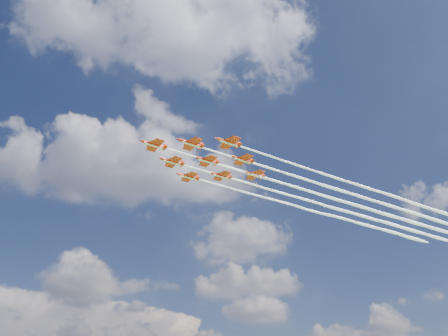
{
  "coord_description": "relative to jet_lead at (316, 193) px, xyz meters",
  "views": [
    {
      "loc": [
        -12.86,
        -142.14,
        4.0
      ],
      "look_at": [
        0.66,
        -1.43,
        81.25
      ],
      "focal_mm": 35.0,
      "sensor_mm": 36.0,
      "label": 1
    }
  ],
  "objects": [
    {
      "name": "jet_row4_starb",
      "position": [
        24.92,
        20.53,
        0.0
      ],
      "size": [
        138.81,
        70.73,
        2.61
      ],
      "rotation": [
        0.0,
        0.0,
        0.46
      ],
      "color": "red"
    },
    {
      "name": "jet_tail",
      "position": [
        37.59,
        18.51,
        0.0
      ],
      "size": [
        138.81,
        70.73,
        2.61
      ],
      "rotation": [
        0.0,
        0.0,
        0.46
      ],
      "color": "red"
    },
    {
      "name": "jet_lead",
      "position": [
        0.0,
        0.0,
        0.0
      ],
      "size": [
        138.81,
        70.73,
        2.61
      ],
      "rotation": [
        0.0,
        0.0,
        0.46
      ],
      "color": "red"
    },
    {
      "name": "jet_row4_port",
      "position": [
        31.46,
        7.24,
        0.0
      ],
      "size": [
        138.81,
        70.73,
        2.61
      ],
      "rotation": [
        0.0,
        0.0,
        0.46
      ],
      "color": "red"
    },
    {
      "name": "jet_row3_centre",
      "position": [
        18.79,
        9.26,
        0.0
      ],
      "size": [
        138.81,
        70.73,
        2.61
      ],
      "rotation": [
        0.0,
        0.0,
        0.46
      ],
      "color": "red"
    },
    {
      "name": "jet_row3_starb",
      "position": [
        12.25,
        22.54,
        0.0
      ],
      "size": [
        138.81,
        70.73,
        2.61
      ],
      "rotation": [
        0.0,
        0.0,
        0.46
      ],
      "color": "red"
    },
    {
      "name": "jet_row3_port",
      "position": [
        25.34,
        -4.03,
        0.0
      ],
      "size": [
        138.81,
        70.73,
        2.61
      ],
      "rotation": [
        0.0,
        0.0,
        0.46
      ],
      "color": "red"
    },
    {
      "name": "jet_row2_starb",
      "position": [
        6.13,
        11.27,
        0.0
      ],
      "size": [
        138.81,
        70.73,
        2.61
      ],
      "rotation": [
        0.0,
        0.0,
        0.46
      ],
      "color": "red"
    },
    {
      "name": "jet_row2_port",
      "position": [
        12.67,
        -2.02,
        0.0
      ],
      "size": [
        138.81,
        70.73,
        2.61
      ],
      "rotation": [
        0.0,
        0.0,
        0.46
      ],
      "color": "red"
    }
  ]
}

